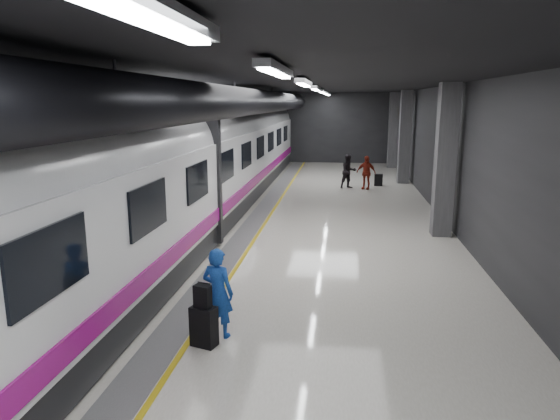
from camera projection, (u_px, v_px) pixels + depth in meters
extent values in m
plane|color=silver|center=(284.00, 248.00, 13.76)|extent=(40.00, 40.00, 0.00)
cube|color=black|center=(284.00, 80.00, 12.80)|extent=(10.00, 40.00, 0.02)
cube|color=#28282B|center=(319.00, 128.00, 32.66)|extent=(10.00, 0.02, 4.50)
cube|color=#28282B|center=(106.00, 164.00, 13.88)|extent=(0.02, 40.00, 4.50)
cube|color=#28282B|center=(479.00, 170.00, 12.67)|extent=(0.02, 40.00, 4.50)
cube|color=slate|center=(236.00, 246.00, 13.92)|extent=(0.65, 39.80, 0.01)
cube|color=gold|center=(250.00, 247.00, 13.87)|extent=(0.10, 39.80, 0.01)
cylinder|color=black|center=(235.00, 102.00, 13.07)|extent=(0.80, 38.00, 0.80)
cube|color=silver|center=(276.00, 69.00, 6.93)|extent=(0.22, 2.60, 0.10)
cube|color=silver|center=(304.00, 83.00, 11.78)|extent=(0.22, 2.60, 0.10)
cube|color=silver|center=(316.00, 88.00, 16.62)|extent=(0.22, 2.60, 0.10)
cube|color=silver|center=(322.00, 91.00, 21.47)|extent=(0.22, 2.60, 0.10)
cube|color=silver|center=(326.00, 93.00, 26.32)|extent=(0.22, 2.60, 0.10)
cube|color=silver|center=(328.00, 94.00, 30.19)|extent=(0.22, 2.60, 0.10)
cube|color=#515154|center=(445.00, 161.00, 14.66)|extent=(0.55, 0.55, 4.50)
cube|color=#515154|center=(405.00, 137.00, 24.36)|extent=(0.55, 0.55, 4.50)
cube|color=#515154|center=(393.00, 130.00, 30.17)|extent=(0.55, 0.55, 4.50)
cube|color=black|center=(169.00, 232.00, 14.08)|extent=(2.80, 38.00, 0.60)
cube|color=white|center=(167.00, 183.00, 13.78)|extent=(2.90, 38.00, 2.20)
cylinder|color=white|center=(165.00, 149.00, 13.57)|extent=(2.80, 38.00, 2.80)
cube|color=#940D76|center=(220.00, 213.00, 13.77)|extent=(0.04, 38.00, 0.35)
cube|color=black|center=(167.00, 174.00, 13.72)|extent=(3.05, 0.25, 3.80)
cube|color=black|center=(50.00, 262.00, 5.76)|extent=(0.05, 1.60, 0.85)
cube|color=black|center=(149.00, 208.00, 8.67)|extent=(0.05, 1.60, 0.85)
cube|color=black|center=(198.00, 181.00, 11.57)|extent=(0.05, 1.60, 0.85)
cube|color=black|center=(227.00, 165.00, 14.48)|extent=(0.05, 1.60, 0.85)
cube|color=black|center=(247.00, 155.00, 17.39)|extent=(0.05, 1.60, 0.85)
cube|color=black|center=(260.00, 147.00, 20.30)|extent=(0.05, 1.60, 0.85)
cube|color=black|center=(271.00, 141.00, 23.21)|extent=(0.05, 1.60, 0.85)
cube|color=black|center=(279.00, 137.00, 26.12)|extent=(0.05, 1.60, 0.85)
cube|color=black|center=(286.00, 133.00, 29.02)|extent=(0.05, 1.60, 0.85)
imported|color=blue|center=(218.00, 293.00, 8.48)|extent=(0.65, 0.52, 1.57)
cube|color=black|center=(204.00, 326.00, 8.22)|extent=(0.47, 0.38, 0.68)
cube|color=black|center=(203.00, 296.00, 8.10)|extent=(0.32, 0.23, 0.38)
imported|color=black|center=(349.00, 171.00, 23.13)|extent=(0.95, 0.87, 1.58)
imported|color=maroon|center=(366.00, 172.00, 22.88)|extent=(0.98, 0.69, 1.55)
cube|color=black|center=(378.00, 180.00, 23.88)|extent=(0.39, 0.25, 0.56)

